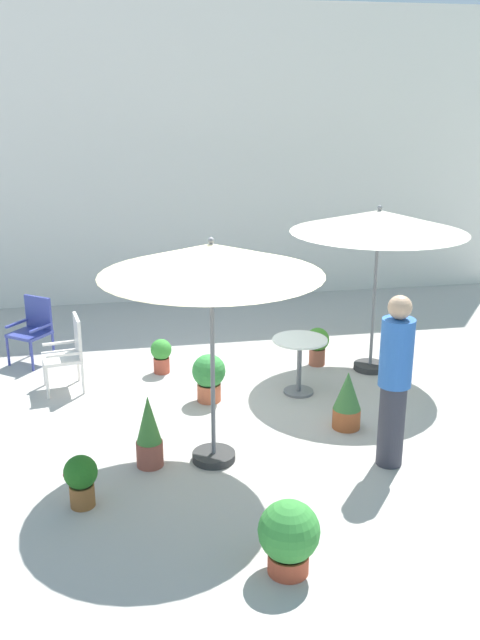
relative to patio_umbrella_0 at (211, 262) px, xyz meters
The scene contains 15 objects.
ground_plane 2.42m from the patio_umbrella_0, 63.99° to the left, with size 60.00×60.00×0.00m, color #B0AAA3.
villa_facade 6.11m from the patio_umbrella_0, 84.80° to the left, with size 11.98×0.30×5.05m, color silver.
patio_umbrella_0 is the anchor object (origin of this frame).
patio_umbrella_1 3.19m from the patio_umbrella_0, 39.61° to the left, with size 2.27×2.27×2.22m.
cafe_table_0 2.51m from the patio_umbrella_0, 48.43° to the left, with size 0.67×0.67×0.71m.
patio_chair_0 4.09m from the patio_umbrella_0, 122.10° to the left, with size 0.65×0.65×0.91m.
patio_chair_1 3.02m from the patio_umbrella_0, 124.87° to the left, with size 0.53×0.55×0.94m.
potted_plant_0 3.06m from the patio_umbrella_0, 97.51° to the left, with size 0.28×0.28×0.47m.
potted_plant_1 2.28m from the patio_umbrella_0, 155.29° to the right, with size 0.31×0.31×0.49m.
potted_plant_2 2.54m from the patio_umbrella_0, 80.69° to the right, with size 0.48×0.48×0.61m.
potted_plant_3 2.38m from the patio_umbrella_0, 15.76° to the left, with size 0.31×0.31×0.66m.
potted_plant_4 2.26m from the patio_umbrella_0, 83.40° to the left, with size 0.40×0.40×0.59m.
potted_plant_7 1.82m from the patio_umbrella_0, behind, with size 0.27×0.27×0.76m.
potted_plant_8 3.44m from the patio_umbrella_0, 52.41° to the left, with size 0.32×0.32×0.53m.
standing_person 2.11m from the patio_umbrella_0, 13.18° to the right, with size 0.37×0.37×1.76m.
Camera 1 is at (-1.48, -7.35, 3.52)m, focal length 38.96 mm.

